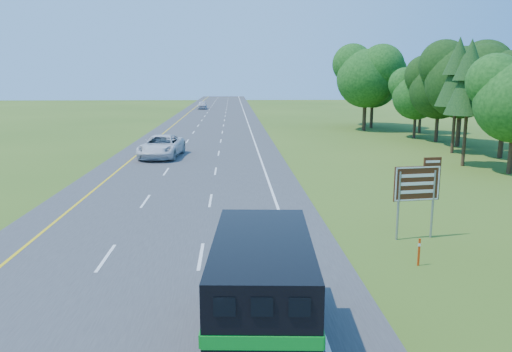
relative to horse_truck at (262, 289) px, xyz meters
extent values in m
cube|color=#38383A|center=(-3.80, 46.05, -1.73)|extent=(15.00, 260.00, 0.04)
cube|color=yellow|center=(-9.30, 46.05, -1.71)|extent=(0.15, 260.00, 0.01)
cube|color=white|center=(1.70, 46.05, -1.71)|extent=(0.15, 260.00, 0.01)
cylinder|color=black|center=(-0.76, 2.98, -1.22)|extent=(0.37, 1.01, 0.99)
cylinder|color=black|center=(1.12, 2.86, -1.22)|extent=(0.37, 1.01, 0.99)
cube|color=black|center=(0.00, 0.05, -1.11)|extent=(2.60, 7.32, 0.25)
cube|color=black|center=(0.17, 2.83, -0.13)|extent=(2.30, 1.75, 1.71)
cube|color=black|center=(0.22, 3.66, 0.32)|extent=(1.98, 0.18, 0.54)
cube|color=black|center=(-0.04, -0.58, 0.25)|extent=(2.56, 5.35, 2.47)
cube|color=#07851C|center=(-0.20, -3.20, 0.38)|extent=(2.25, 0.17, 0.27)
cube|color=#07851C|center=(-1.18, -0.51, 0.38)|extent=(0.36, 5.21, 0.27)
cube|color=#07851C|center=(1.10, -0.65, 0.38)|extent=(0.36, 5.21, 0.27)
cube|color=black|center=(-0.87, -3.16, 1.08)|extent=(0.41, 0.06, 0.36)
cube|color=black|center=(-0.20, -3.20, 1.08)|extent=(0.41, 0.06, 0.36)
cube|color=black|center=(0.48, -3.24, 1.08)|extent=(0.41, 0.06, 0.36)
imported|color=silver|center=(-6.90, 32.03, -0.76)|extent=(3.73, 7.10, 1.91)
imported|color=silver|center=(-7.30, 99.98, -0.84)|extent=(2.28, 5.22, 1.75)
cylinder|color=gray|center=(6.35, 8.79, -0.25)|extent=(0.10, 0.10, 3.00)
cylinder|color=gray|center=(7.94, 9.01, -0.25)|extent=(0.10, 0.10, 3.00)
cube|color=#4D2010|center=(7.14, 8.90, 0.70)|extent=(2.09, 0.35, 1.50)
cube|color=#4D2010|center=(7.79, 8.99, 1.63)|extent=(0.80, 0.17, 0.36)
cube|color=white|center=(7.15, 8.87, 0.70)|extent=(1.99, 0.29, 1.44)
cube|color=red|center=(6.18, 5.77, -1.23)|extent=(0.08, 0.04, 1.05)
cube|color=white|center=(6.18, 5.77, -0.94)|extent=(0.09, 0.05, 0.11)
camera|label=1|loc=(-0.70, -11.50, 5.13)|focal=35.00mm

